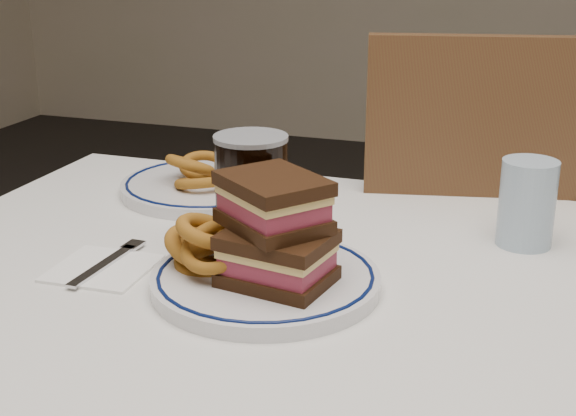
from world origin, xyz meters
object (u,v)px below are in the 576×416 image
(main_plate, at_px, (266,279))
(reuben_sandwich, at_px, (275,230))
(far_plate, at_px, (207,186))
(beer_mug, at_px, (254,194))
(chair_far, at_px, (486,274))

(main_plate, bearing_deg, reuben_sandwich, -34.86)
(far_plate, bearing_deg, beer_mug, -52.43)
(main_plate, xyz_separation_m, beer_mug, (-0.05, 0.10, 0.07))
(chair_far, height_order, main_plate, chair_far)
(reuben_sandwich, xyz_separation_m, beer_mug, (-0.07, 0.11, 0.00))
(chair_far, distance_m, beer_mug, 0.63)
(chair_far, distance_m, main_plate, 0.67)
(main_plate, bearing_deg, chair_far, 69.46)
(beer_mug, bearing_deg, far_plate, 127.57)
(main_plate, height_order, beer_mug, beer_mug)
(main_plate, distance_m, reuben_sandwich, 0.07)
(chair_far, height_order, far_plate, chair_far)
(chair_far, relative_size, far_plate, 3.52)
(beer_mug, distance_m, far_plate, 0.29)
(main_plate, xyz_separation_m, reuben_sandwich, (0.02, -0.01, 0.07))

